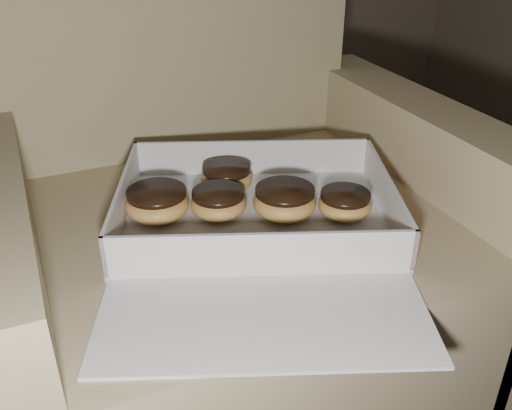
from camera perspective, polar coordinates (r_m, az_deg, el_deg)
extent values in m
cube|color=#9C8A63|center=(1.11, -1.97, -9.52)|extent=(0.71, 0.71, 0.41)
cube|color=#9C8A63|center=(1.20, -8.37, 17.76)|extent=(0.71, 0.14, 0.51)
cube|color=#9C8A63|center=(1.03, -22.77, -11.13)|extent=(0.12, 0.71, 0.55)
cube|color=#9C8A63|center=(1.23, 14.77, -2.29)|extent=(0.12, 0.71, 0.55)
cube|color=silver|center=(0.95, 0.00, -1.26)|extent=(0.53, 0.47, 0.01)
cube|color=silver|center=(1.08, -0.34, 4.81)|extent=(0.41, 0.16, 0.07)
cube|color=silver|center=(0.80, 0.46, -4.90)|extent=(0.41, 0.16, 0.07)
cube|color=silver|center=(0.95, -13.14, 0.43)|extent=(0.12, 0.31, 0.07)
cube|color=silver|center=(0.97, 12.94, 0.92)|extent=(0.12, 0.31, 0.07)
cube|color=#CC5255|center=(0.97, 13.20, 0.92)|extent=(0.12, 0.30, 0.06)
cube|color=silver|center=(0.75, 0.79, -11.43)|extent=(0.47, 0.33, 0.01)
ellipsoid|color=gold|center=(0.94, -3.78, 0.11)|extent=(0.09, 0.09, 0.04)
cylinder|color=black|center=(0.93, -3.82, 1.15)|extent=(0.09, 0.09, 0.01)
ellipsoid|color=gold|center=(1.02, -2.95, 2.64)|extent=(0.09, 0.09, 0.04)
cylinder|color=black|center=(1.01, -2.98, 3.62)|extent=(0.09, 0.09, 0.01)
ellipsoid|color=gold|center=(0.94, 2.88, 0.24)|extent=(0.10, 0.10, 0.05)
cylinder|color=black|center=(0.93, 2.92, 1.42)|extent=(0.10, 0.10, 0.01)
ellipsoid|color=gold|center=(0.95, -9.82, 0.04)|extent=(0.10, 0.10, 0.05)
cylinder|color=black|center=(0.94, -9.93, 1.21)|extent=(0.10, 0.10, 0.01)
ellipsoid|color=gold|center=(0.95, 8.85, -0.02)|extent=(0.09, 0.09, 0.04)
cylinder|color=black|center=(0.94, 8.94, 0.96)|extent=(0.08, 0.08, 0.01)
ellipsoid|color=black|center=(0.94, 8.88, -1.58)|extent=(0.01, 0.01, 0.00)
ellipsoid|color=black|center=(0.88, -13.10, -4.59)|extent=(0.01, 0.01, 0.00)
ellipsoid|color=black|center=(0.85, -7.55, -5.49)|extent=(0.01, 0.01, 0.00)
ellipsoid|color=black|center=(0.85, -10.32, -5.68)|extent=(0.01, 0.01, 0.00)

